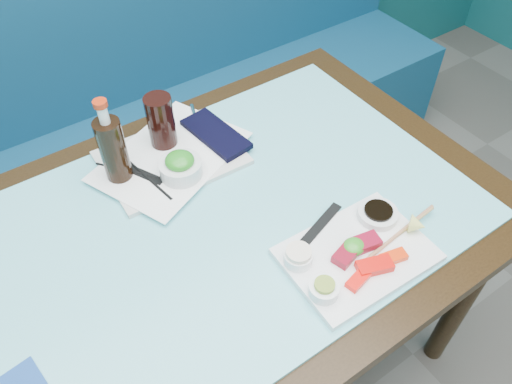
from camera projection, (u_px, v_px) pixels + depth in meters
booth_bench at (103, 146)px, 1.90m from camera, size 3.00×0.56×1.17m
dining_table at (213, 248)px, 1.21m from camera, size 1.40×0.90×0.75m
glass_top at (210, 225)px, 1.15m from camera, size 1.22×0.76×0.01m
sashimi_plate at (357, 255)px, 1.08m from camera, size 0.32×0.23×0.02m
salmon_left at (358, 280)px, 1.02m from camera, size 0.06×0.04×0.01m
salmon_mid at (374, 266)px, 1.04m from camera, size 0.08×0.06×0.02m
salmon_right at (393, 257)px, 1.06m from camera, size 0.06×0.04×0.01m
tuna_left at (346, 255)px, 1.06m from camera, size 0.07×0.05×0.02m
tuna_right at (365, 243)px, 1.08m from camera, size 0.07×0.05×0.02m
seaweed_garnish at (354, 247)px, 1.07m from camera, size 0.05×0.05×0.03m
ramekin_wasabi at (324, 289)px, 0.99m from camera, size 0.06×0.06×0.03m
wasabi_fill at (325, 285)px, 0.98m from camera, size 0.04×0.04×0.01m
ramekin_ginger at (298, 258)px, 1.05m from camera, size 0.08×0.08×0.03m
ginger_fill at (299, 252)px, 1.03m from camera, size 0.07×0.07×0.01m
soy_dish at (378, 214)px, 1.13m from camera, size 0.12×0.12×0.02m
soy_fill at (379, 210)px, 1.12m from camera, size 0.08×0.08×0.01m
lemon_wedge at (417, 225)px, 1.09m from camera, size 0.06×0.05×0.04m
chopstick_sleeve at (321, 224)px, 1.12m from camera, size 0.14×0.07×0.00m
wooden_chopstick_a at (399, 233)px, 1.10m from camera, size 0.24×0.03×0.01m
wooden_chopstick_b at (403, 231)px, 1.11m from camera, size 0.21×0.03×0.01m
serving_tray at (171, 158)px, 1.29m from camera, size 0.35×0.27×0.01m
paper_placemat at (171, 156)px, 1.28m from camera, size 0.45×0.39×0.00m
seaweed_bowl at (181, 169)px, 1.22m from camera, size 0.13×0.13×0.04m
seaweed_salad at (180, 161)px, 1.20m from camera, size 0.08×0.08×0.04m
cola_glass at (161, 121)px, 1.26m from camera, size 0.09×0.09×0.14m
navy_pouch at (216, 134)px, 1.33m from camera, size 0.11×0.21×0.02m
fork at (194, 115)px, 1.39m from camera, size 0.04×0.09×0.01m
black_chopstick_a at (137, 173)px, 1.24m from camera, size 0.15×0.18×0.01m
black_chopstick_b at (140, 171)px, 1.24m from camera, size 0.05×0.26×0.01m
tray_sleeve at (139, 173)px, 1.24m from camera, size 0.09×0.14×0.00m
cola_bottle_body at (114, 152)px, 1.18m from camera, size 0.07×0.07×0.18m
cola_bottle_neck at (103, 114)px, 1.09m from camera, size 0.02×0.02×0.05m
cola_bottle_cap at (100, 104)px, 1.07m from camera, size 0.04×0.04×0.01m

